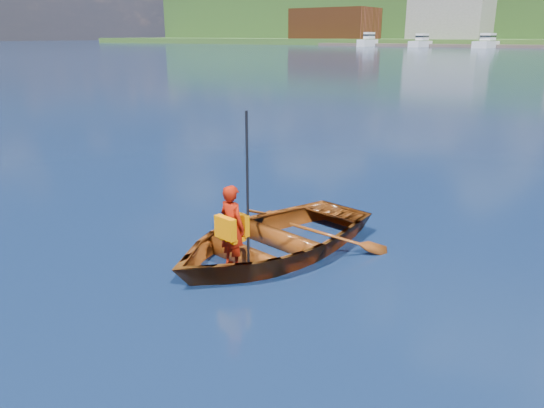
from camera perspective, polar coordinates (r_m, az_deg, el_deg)
The scene contains 3 objects.
ground at distance 7.60m, azimuth -5.88°, elevation -6.73°, with size 600.00×600.00×0.00m.
rowboat at distance 7.95m, azimuth -0.06°, elevation -3.71°, with size 3.14×4.00×0.75m.
child_paddler at distance 7.11m, azimuth -4.28°, elevation -2.43°, with size 0.46×0.38×2.13m.
Camera 1 is at (4.62, -5.16, 3.13)m, focal length 35.00 mm.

